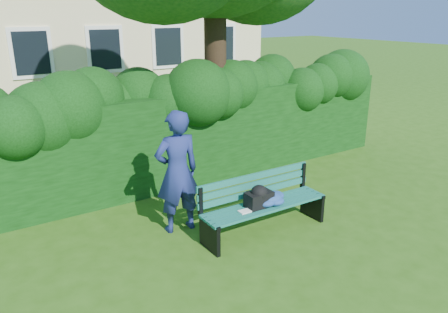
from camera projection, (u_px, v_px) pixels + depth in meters
ground at (244, 221)px, 7.18m from camera, size 80.00×80.00×0.00m
hedge at (180, 137)px, 8.64m from camera, size 10.00×1.00×1.80m
park_bench at (263, 202)px, 6.70m from camera, size 2.09×0.59×0.89m
man_reading at (177, 172)px, 6.62m from camera, size 0.73×0.51×1.92m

